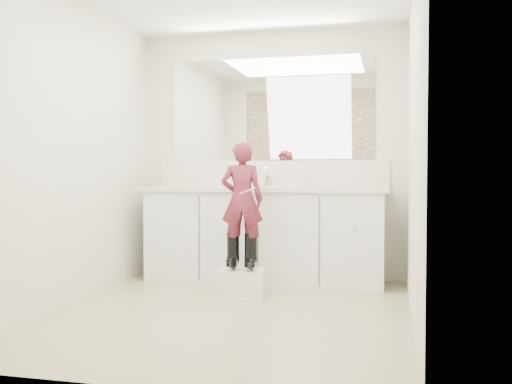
# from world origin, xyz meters

# --- Properties ---
(floor) EXTENTS (3.00, 3.00, 0.00)m
(floor) POSITION_xyz_m (0.00, 0.00, 0.00)
(floor) COLOR #8E805D
(floor) RESTS_ON ground
(wall_back) EXTENTS (2.60, 0.00, 2.60)m
(wall_back) POSITION_xyz_m (0.00, 1.50, 1.20)
(wall_back) COLOR beige
(wall_back) RESTS_ON floor
(wall_front) EXTENTS (2.60, 0.00, 2.60)m
(wall_front) POSITION_xyz_m (0.00, -1.50, 1.20)
(wall_front) COLOR beige
(wall_front) RESTS_ON floor
(wall_left) EXTENTS (0.00, 3.00, 3.00)m
(wall_left) POSITION_xyz_m (-1.30, 0.00, 1.20)
(wall_left) COLOR beige
(wall_left) RESTS_ON floor
(wall_right) EXTENTS (0.00, 3.00, 3.00)m
(wall_right) POSITION_xyz_m (1.30, 0.00, 1.20)
(wall_right) COLOR beige
(wall_right) RESTS_ON floor
(vanity_cabinet) EXTENTS (2.20, 0.55, 0.85)m
(vanity_cabinet) POSITION_xyz_m (0.00, 1.23, 0.42)
(vanity_cabinet) COLOR silver
(vanity_cabinet) RESTS_ON floor
(countertop) EXTENTS (2.28, 0.58, 0.04)m
(countertop) POSITION_xyz_m (0.00, 1.21, 0.87)
(countertop) COLOR beige
(countertop) RESTS_ON vanity_cabinet
(backsplash) EXTENTS (2.28, 0.03, 0.25)m
(backsplash) POSITION_xyz_m (0.00, 1.49, 1.02)
(backsplash) COLOR beige
(backsplash) RESTS_ON countertop
(mirror) EXTENTS (2.00, 0.02, 1.00)m
(mirror) POSITION_xyz_m (0.00, 1.49, 1.64)
(mirror) COLOR white
(mirror) RESTS_ON wall_back
(dot_panel) EXTENTS (2.00, 0.01, 1.20)m
(dot_panel) POSITION_xyz_m (0.00, -1.49, 1.65)
(dot_panel) COLOR #472819
(dot_panel) RESTS_ON wall_front
(faucet) EXTENTS (0.08, 0.08, 0.10)m
(faucet) POSITION_xyz_m (0.00, 1.38, 0.94)
(faucet) COLOR silver
(faucet) RESTS_ON countertop
(cup) EXTENTS (0.12, 0.12, 0.09)m
(cup) POSITION_xyz_m (0.37, 1.28, 0.94)
(cup) COLOR beige
(cup) RESTS_ON countertop
(soap_bottle) EXTENTS (0.12, 0.12, 0.20)m
(soap_bottle) POSITION_xyz_m (-0.16, 1.29, 0.99)
(soap_bottle) COLOR beige
(soap_bottle) RESTS_ON countertop
(step_stool) EXTENTS (0.40, 0.35, 0.23)m
(step_stool) POSITION_xyz_m (-0.04, 0.52, 0.11)
(step_stool) COLOR silver
(step_stool) RESTS_ON floor
(boot_left) EXTENTS (0.14, 0.21, 0.30)m
(boot_left) POSITION_xyz_m (-0.11, 0.54, 0.38)
(boot_left) COLOR black
(boot_left) RESTS_ON step_stool
(boot_right) EXTENTS (0.14, 0.21, 0.30)m
(boot_right) POSITION_xyz_m (0.04, 0.54, 0.38)
(boot_right) COLOR black
(boot_right) RESTS_ON step_stool
(toddler) EXTENTS (0.38, 0.28, 0.95)m
(toddler) POSITION_xyz_m (-0.04, 0.54, 0.80)
(toddler) COLOR #A0314F
(toddler) RESTS_ON step_stool
(toothbrush) EXTENTS (0.14, 0.03, 0.06)m
(toothbrush) POSITION_xyz_m (0.03, 0.46, 0.88)
(toothbrush) COLOR #FE62BA
(toothbrush) RESTS_ON toddler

